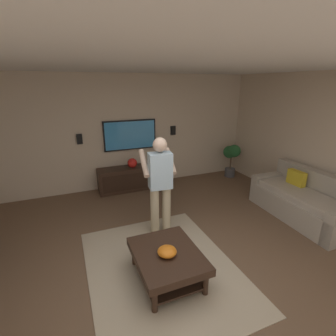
# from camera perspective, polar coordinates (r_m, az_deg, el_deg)

# --- Properties ---
(ground_plane) EXTENTS (8.13, 8.13, 0.00)m
(ground_plane) POSITION_cam_1_polar(r_m,az_deg,el_deg) (3.56, 2.02, -23.88)
(ground_plane) COLOR brown
(wall_back_tv) EXTENTS (0.10, 6.91, 2.64)m
(wall_back_tv) POSITION_cam_1_polar(r_m,az_deg,el_deg) (6.02, -11.52, 7.83)
(wall_back_tv) COLOR #C6B299
(wall_back_tv) RESTS_ON ground
(ceiling_slab) EXTENTS (6.97, 6.91, 0.10)m
(ceiling_slab) POSITION_cam_1_polar(r_m,az_deg,el_deg) (2.64, 2.74, 24.76)
(ceiling_slab) COLOR white
(area_rug) EXTENTS (2.49, 1.93, 0.01)m
(area_rug) POSITION_cam_1_polar(r_m,az_deg,el_deg) (3.71, -1.45, -21.70)
(area_rug) COLOR tan
(area_rug) RESTS_ON ground
(couch) EXTENTS (1.93, 0.94, 0.87)m
(couch) POSITION_cam_1_polar(r_m,az_deg,el_deg) (5.36, 28.38, -6.68)
(couch) COLOR #A89E8E
(couch) RESTS_ON ground
(coffee_table) EXTENTS (1.00, 0.80, 0.40)m
(coffee_table) POSITION_cam_1_polar(r_m,az_deg,el_deg) (3.38, -0.20, -19.99)
(coffee_table) COLOR #332116
(coffee_table) RESTS_ON ground
(media_console) EXTENTS (0.45, 1.70, 0.55)m
(media_console) POSITION_cam_1_polar(r_m,az_deg,el_deg) (6.05, -7.59, -2.20)
(media_console) COLOR #332116
(media_console) RESTS_ON ground
(tv) EXTENTS (0.05, 1.24, 0.70)m
(tv) POSITION_cam_1_polar(r_m,az_deg,el_deg) (6.00, -8.59, 7.42)
(tv) COLOR black
(person_standing) EXTENTS (0.57, 0.58, 1.64)m
(person_standing) POSITION_cam_1_polar(r_m,az_deg,el_deg) (4.01, -1.82, -2.94)
(person_standing) COLOR #C6B793
(person_standing) RESTS_ON ground
(potted_plant_tall) EXTENTS (0.51, 0.34, 0.91)m
(potted_plant_tall) POSITION_cam_1_polar(r_m,az_deg,el_deg) (6.87, 14.29, 2.84)
(potted_plant_tall) COLOR #4C4C51
(potted_plant_tall) RESTS_ON ground
(bowl) EXTENTS (0.24, 0.24, 0.11)m
(bowl) POSITION_cam_1_polar(r_m,az_deg,el_deg) (3.24, -0.20, -18.44)
(bowl) COLOR orange
(bowl) RESTS_ON coffee_table
(remote_white) EXTENTS (0.15, 0.06, 0.02)m
(remote_white) POSITION_cam_1_polar(r_m,az_deg,el_deg) (3.32, -0.86, -18.26)
(remote_white) COLOR white
(remote_white) RESTS_ON coffee_table
(vase_round) EXTENTS (0.22, 0.22, 0.22)m
(vase_round) POSITION_cam_1_polar(r_m,az_deg,el_deg) (5.88, -8.14, 1.14)
(vase_round) COLOR red
(vase_round) RESTS_ON media_console
(wall_speaker_left) EXTENTS (0.06, 0.12, 0.22)m
(wall_speaker_left) POSITION_cam_1_polar(r_m,az_deg,el_deg) (6.36, 1.15, 8.54)
(wall_speaker_left) COLOR black
(wall_speaker_right) EXTENTS (0.06, 0.12, 0.22)m
(wall_speaker_right) POSITION_cam_1_polar(r_m,az_deg,el_deg) (5.86, -19.48, 6.23)
(wall_speaker_right) COLOR black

